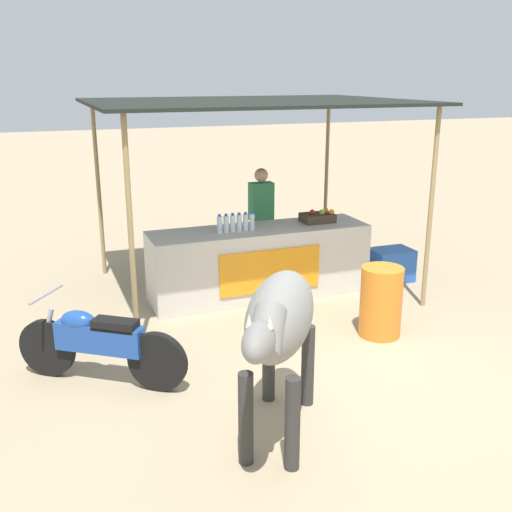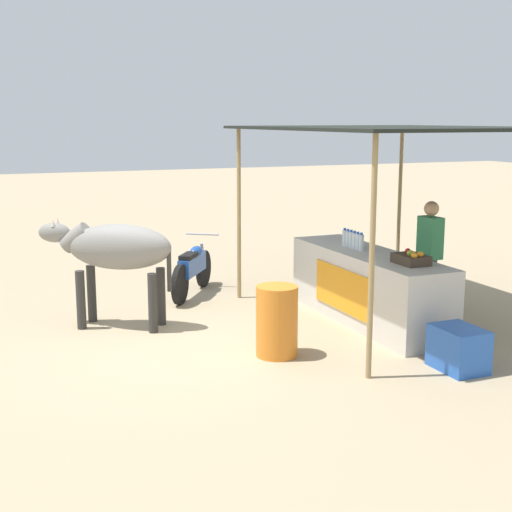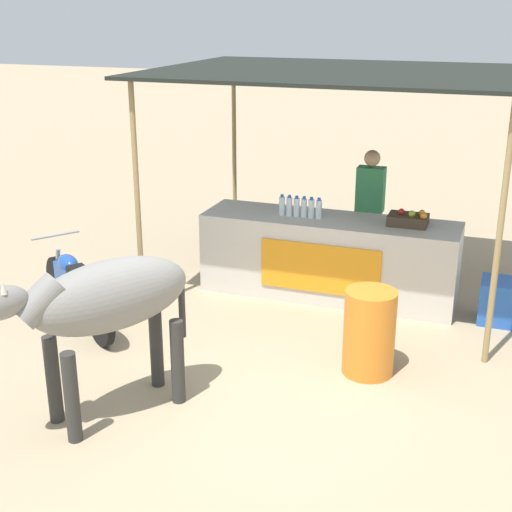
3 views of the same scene
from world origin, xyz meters
The scene contains 10 objects.
ground_plane centered at (0.00, 0.00, 0.00)m, with size 60.00×60.00×0.00m, color tan.
stall_counter centered at (0.00, 2.20, 0.48)m, with size 3.00×0.82×0.96m.
stall_awning centered at (0.00, 2.50, 2.52)m, with size 4.20×3.20×2.62m.
water_bottle_row centered at (-0.35, 2.15, 1.07)m, with size 0.52×0.07×0.25m.
fruit_crate centered at (0.90, 2.25, 1.03)m, with size 0.44×0.32×0.18m.
vendor_behind_counter centered at (0.32, 2.95, 0.85)m, with size 0.34×0.22×1.65m.
cooler_box centered at (2.06, 2.10, 0.24)m, with size 0.60×0.44×0.48m, color blue.
water_barrel centered at (0.85, 0.46, 0.42)m, with size 0.49×0.49×0.83m, color orange.
cow centered at (-1.06, -1.01, 1.03)m, with size 1.28×1.73×1.44m.
motorcycle_parked centered at (-2.36, 0.46, 0.43)m, with size 1.51×1.11×0.90m.
Camera 2 is at (8.10, -2.84, 2.72)m, focal length 50.00 mm.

